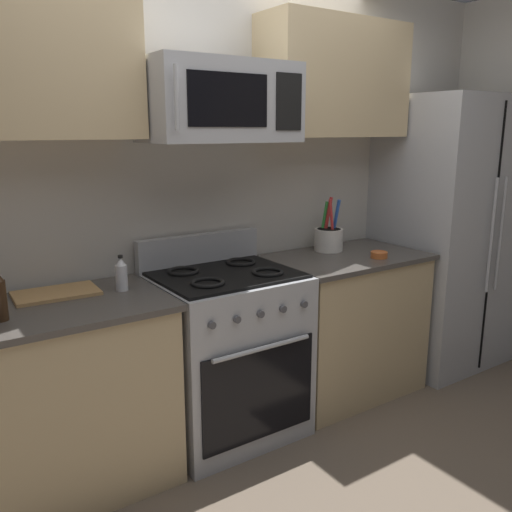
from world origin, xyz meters
TOP-DOWN VIEW (x-y plane):
  - ground_plane at (0.00, 0.00)m, footprint 16.00×16.00m
  - wall_back at (0.00, 1.02)m, footprint 8.00×0.10m
  - counter_left at (-1.00, 0.63)m, footprint 1.23×0.64m
  - range_oven at (-0.00, 0.63)m, footprint 0.76×0.69m
  - counter_right at (0.88, 0.63)m, footprint 0.98×0.64m
  - refrigerator at (1.83, 0.62)m, footprint 0.88×0.76m
  - microwave at (-0.00, 0.66)m, footprint 0.78×0.44m
  - upper_cabinets_right at (0.89, 0.80)m, footprint 0.97×0.34m
  - utensil_crock at (0.88, 0.80)m, footprint 0.18×0.18m
  - cutting_board at (-0.84, 0.79)m, footprint 0.39×0.25m
  - bottle_vinegar at (-0.55, 0.69)m, footprint 0.06×0.06m
  - prep_bowl at (0.99, 0.47)m, footprint 0.10×0.10m

SIDE VIEW (x-z plane):
  - ground_plane at x=0.00m, z-range 0.00..0.00m
  - counter_left at x=-1.00m, z-range 0.00..0.91m
  - counter_right at x=0.88m, z-range 0.00..0.91m
  - range_oven at x=0.00m, z-range -0.07..1.02m
  - cutting_board at x=-0.84m, z-range 0.91..0.93m
  - prep_bowl at x=0.99m, z-range 0.91..0.95m
  - refrigerator at x=1.83m, z-range 0.00..1.90m
  - bottle_vinegar at x=-0.55m, z-range 0.90..1.08m
  - utensil_crock at x=0.88m, z-range 0.82..1.16m
  - wall_back at x=0.00m, z-range 0.00..2.60m
  - microwave at x=0.00m, z-range 1.61..2.01m
  - upper_cabinets_right at x=0.89m, z-range 1.63..2.31m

